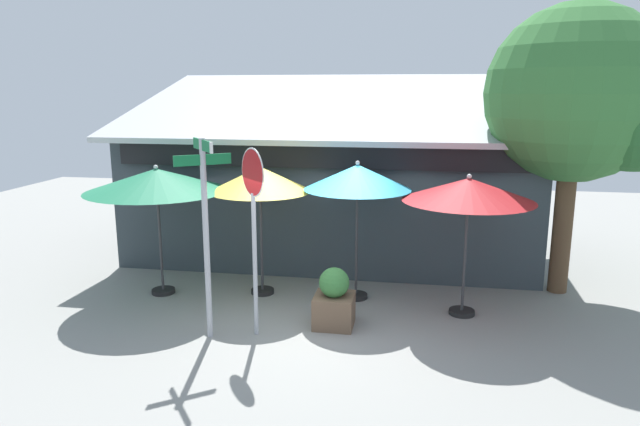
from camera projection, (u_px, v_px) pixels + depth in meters
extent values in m
cube|color=gray|center=(313.00, 322.00, 9.70)|extent=(28.00, 28.00, 0.10)
cube|color=#333D42|center=(335.00, 190.00, 13.82)|extent=(8.89, 4.84, 2.89)
cube|color=#B7BABF|center=(335.00, 104.00, 13.24)|extent=(9.39, 5.41, 1.46)
cube|color=black|center=(317.00, 157.00, 11.21)|extent=(8.29, 0.16, 0.44)
cylinder|color=#A8AAB2|center=(206.00, 241.00, 8.71)|extent=(0.09, 0.09, 3.13)
cube|color=#116B38|center=(202.00, 145.00, 8.40)|extent=(0.55, 0.71, 0.16)
cube|color=#116B38|center=(203.00, 160.00, 8.45)|extent=(0.71, 0.55, 0.16)
cube|color=white|center=(211.00, 148.00, 8.00)|extent=(0.06, 0.07, 0.16)
cylinder|color=#A8AAB2|center=(255.00, 265.00, 8.89)|extent=(0.07, 0.07, 2.29)
cylinder|color=white|center=(253.00, 172.00, 8.57)|extent=(0.51, 0.57, 0.75)
cylinder|color=red|center=(253.00, 172.00, 8.57)|extent=(0.49, 0.54, 0.70)
cylinder|color=black|center=(163.00, 291.00, 10.95)|extent=(0.44, 0.44, 0.08)
cylinder|color=#333335|center=(160.00, 242.00, 10.74)|extent=(0.05, 0.05, 2.04)
cone|color=#1E724C|center=(157.00, 180.00, 10.49)|extent=(2.63, 2.63, 0.42)
sphere|color=silver|center=(156.00, 167.00, 10.44)|extent=(0.08, 0.08, 0.08)
cylinder|color=black|center=(263.00, 291.00, 10.95)|extent=(0.44, 0.44, 0.08)
cylinder|color=#333335|center=(261.00, 242.00, 10.74)|extent=(0.05, 0.05, 2.04)
cone|color=#EAD14C|center=(260.00, 179.00, 10.48)|extent=(1.90, 1.90, 0.46)
sphere|color=silver|center=(260.00, 165.00, 10.43)|extent=(0.08, 0.08, 0.08)
cylinder|color=black|center=(356.00, 296.00, 10.70)|extent=(0.44, 0.44, 0.08)
cylinder|color=#333335|center=(356.00, 243.00, 10.48)|extent=(0.05, 0.05, 2.12)
cone|color=#2D99BC|center=(357.00, 177.00, 10.22)|extent=(1.95, 1.95, 0.45)
sphere|color=silver|center=(358.00, 163.00, 10.16)|extent=(0.08, 0.08, 0.08)
cylinder|color=black|center=(462.00, 312.00, 9.92)|extent=(0.44, 0.44, 0.08)
cylinder|color=#333335|center=(465.00, 257.00, 9.71)|extent=(0.05, 0.05, 2.06)
cone|color=#B21E23|center=(469.00, 190.00, 9.46)|extent=(2.21, 2.21, 0.39)
sphere|color=silver|center=(469.00, 176.00, 9.41)|extent=(0.08, 0.08, 0.08)
cylinder|color=brown|center=(562.00, 227.00, 10.80)|extent=(0.36, 0.36, 2.56)
sphere|color=#387538|center=(575.00, 93.00, 10.27)|extent=(3.22, 3.22, 3.22)
sphere|color=#28602D|center=(634.00, 113.00, 9.81)|extent=(2.05, 2.05, 2.05)
cube|color=brown|center=(334.00, 311.00, 9.39)|extent=(0.64, 0.64, 0.53)
sphere|color=#387538|center=(334.00, 283.00, 9.29)|extent=(0.50, 0.50, 0.50)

